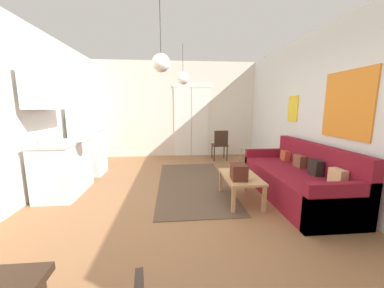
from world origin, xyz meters
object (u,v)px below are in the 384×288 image
(couch, at_px, (298,180))
(pendant_lamp_near, at_px, (161,63))
(refrigerator, at_px, (88,140))
(accent_chair, at_px, (220,144))
(bamboo_vase, at_px, (241,167))
(coffee_table, at_px, (241,179))
(pendant_lamp_far, at_px, (183,78))
(handbag, at_px, (239,172))

(couch, height_order, pendant_lamp_near, pendant_lamp_near)
(refrigerator, bearing_deg, accent_chair, 17.38)
(bamboo_vase, relative_size, refrigerator, 0.27)
(refrigerator, xyz_separation_m, pendant_lamp_near, (1.72, -2.04, 1.26))
(coffee_table, bearing_deg, pendant_lamp_far, 116.51)
(handbag, height_order, accent_chair, accent_chair)
(couch, relative_size, coffee_table, 2.45)
(handbag, distance_m, pendant_lamp_near, 1.87)
(accent_chair, distance_m, pendant_lamp_near, 3.71)
(pendant_lamp_near, bearing_deg, bamboo_vase, 20.68)
(couch, xyz_separation_m, pendant_lamp_near, (-2.19, -0.39, 1.75))
(handbag, height_order, pendant_lamp_near, pendant_lamp_near)
(coffee_table, relative_size, accent_chair, 1.04)
(pendant_lamp_near, bearing_deg, pendant_lamp_far, 79.37)
(refrigerator, bearing_deg, pendant_lamp_far, -1.24)
(accent_chair, height_order, pendant_lamp_far, pendant_lamp_far)
(coffee_table, distance_m, refrigerator, 3.40)
(bamboo_vase, distance_m, pendant_lamp_far, 2.36)
(bamboo_vase, distance_m, handbag, 0.33)
(refrigerator, relative_size, pendant_lamp_near, 1.76)
(pendant_lamp_near, bearing_deg, coffee_table, 16.20)
(bamboo_vase, bearing_deg, couch, -4.34)
(handbag, height_order, refrigerator, refrigerator)
(bamboo_vase, bearing_deg, refrigerator, 151.87)
(couch, distance_m, handbag, 1.13)
(couch, xyz_separation_m, refrigerator, (-3.91, 1.65, 0.49))
(couch, bearing_deg, pendant_lamp_near, -169.82)
(accent_chair, bearing_deg, bamboo_vase, 84.16)
(accent_chair, bearing_deg, pendant_lamp_far, 43.02)
(coffee_table, xyz_separation_m, bamboo_vase, (0.03, 0.12, 0.16))
(couch, distance_m, refrigerator, 4.27)
(handbag, distance_m, pendant_lamp_far, 2.52)
(handbag, height_order, pendant_lamp_far, pendant_lamp_far)
(coffee_table, relative_size, pendant_lamp_far, 1.05)
(pendant_lamp_near, xyz_separation_m, pendant_lamp_far, (0.37, 2.00, 0.07))
(coffee_table, distance_m, pendant_lamp_near, 2.09)
(handbag, xyz_separation_m, refrigerator, (-2.83, 1.88, 0.24))
(refrigerator, bearing_deg, couch, -22.91)
(coffee_table, xyz_separation_m, refrigerator, (-2.92, 1.70, 0.42))
(accent_chair, bearing_deg, coffee_table, 83.66)
(accent_chair, xyz_separation_m, pendant_lamp_far, (-1.08, -1.04, 1.62))
(pendant_lamp_near, bearing_deg, couch, 10.18)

